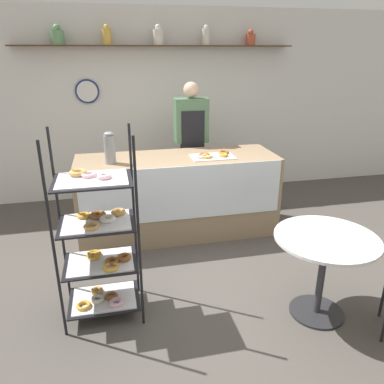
% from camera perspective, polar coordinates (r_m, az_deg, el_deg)
% --- Properties ---
extents(ground_plane, '(14.00, 14.00, 0.00)m').
position_cam_1_polar(ground_plane, '(3.70, 1.48, -14.29)').
color(ground_plane, '#4C4742').
extents(back_wall, '(10.00, 0.30, 2.70)m').
position_cam_1_polar(back_wall, '(5.70, -5.11, 13.13)').
color(back_wall, white).
rests_on(back_wall, ground_plane).
extents(display_counter, '(2.34, 0.79, 0.96)m').
position_cam_1_polar(display_counter, '(4.52, -2.18, -0.51)').
color(display_counter, '#937A5B').
rests_on(display_counter, ground_plane).
extents(pastry_rack, '(0.64, 0.48, 1.58)m').
position_cam_1_polar(pastry_rack, '(3.14, -13.94, -7.34)').
color(pastry_rack, black).
rests_on(pastry_rack, ground_plane).
extents(person_worker, '(0.43, 0.23, 1.76)m').
position_cam_1_polar(person_worker, '(4.98, -0.13, 7.30)').
color(person_worker, '#282833').
rests_on(person_worker, ground_plane).
extents(cafe_table, '(0.83, 0.83, 0.74)m').
position_cam_1_polar(cafe_table, '(3.27, 19.48, -9.17)').
color(cafe_table, '#262628').
rests_on(cafe_table, ground_plane).
extents(coffee_carafe, '(0.12, 0.12, 0.35)m').
position_cam_1_polar(coffee_carafe, '(4.17, -12.43, 6.56)').
color(coffee_carafe, gray).
rests_on(coffee_carafe, display_counter).
extents(donut_tray_counter, '(0.50, 0.31, 0.05)m').
position_cam_1_polar(donut_tray_counter, '(4.35, 2.97, 5.53)').
color(donut_tray_counter, silver).
rests_on(donut_tray_counter, display_counter).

